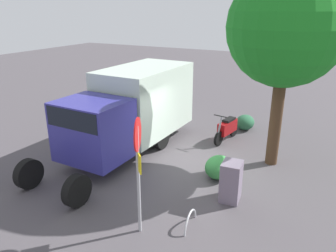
{
  "coord_description": "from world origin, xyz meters",
  "views": [
    {
      "loc": [
        9.09,
        3.95,
        5.05
      ],
      "look_at": [
        0.16,
        -0.78,
        1.39
      ],
      "focal_mm": 35.28,
      "sensor_mm": 36.0,
      "label": 1
    }
  ],
  "objects_px": {
    "motorcycle": "(227,128)",
    "street_tree": "(286,28)",
    "box_truck_near": "(131,107)",
    "utility_cabinet": "(231,181)",
    "bike_rack_hoop": "(190,226)",
    "stop_sign": "(138,159)"
  },
  "relations": [
    {
      "from": "street_tree",
      "to": "utility_cabinet",
      "type": "relative_size",
      "value": 5.57
    },
    {
      "from": "bike_rack_hoop",
      "to": "utility_cabinet",
      "type": "bearing_deg",
      "value": 163.44
    },
    {
      "from": "bike_rack_hoop",
      "to": "box_truck_near",
      "type": "bearing_deg",
      "value": -130.31
    },
    {
      "from": "box_truck_near",
      "to": "utility_cabinet",
      "type": "bearing_deg",
      "value": 70.57
    },
    {
      "from": "utility_cabinet",
      "to": "box_truck_near",
      "type": "bearing_deg",
      "value": -111.07
    },
    {
      "from": "box_truck_near",
      "to": "motorcycle",
      "type": "xyz_separation_m",
      "value": [
        -2.43,
        2.9,
        -1.09
      ]
    },
    {
      "from": "bike_rack_hoop",
      "to": "stop_sign",
      "type": "bearing_deg",
      "value": -54.04
    },
    {
      "from": "motorcycle",
      "to": "street_tree",
      "type": "relative_size",
      "value": 0.29
    },
    {
      "from": "stop_sign",
      "to": "bike_rack_hoop",
      "type": "bearing_deg",
      "value": 125.96
    },
    {
      "from": "box_truck_near",
      "to": "bike_rack_hoop",
      "type": "xyz_separation_m",
      "value": [
        3.3,
        3.88,
        -1.61
      ]
    },
    {
      "from": "motorcycle",
      "to": "bike_rack_hoop",
      "type": "relative_size",
      "value": 2.12
    },
    {
      "from": "motorcycle",
      "to": "street_tree",
      "type": "distance_m",
      "value": 4.58
    },
    {
      "from": "motorcycle",
      "to": "street_tree",
      "type": "xyz_separation_m",
      "value": [
        1.25,
        2.0,
        3.93
      ]
    },
    {
      "from": "motorcycle",
      "to": "utility_cabinet",
      "type": "bearing_deg",
      "value": 29.24
    },
    {
      "from": "utility_cabinet",
      "to": "bike_rack_hoop",
      "type": "bearing_deg",
      "value": -16.56
    },
    {
      "from": "utility_cabinet",
      "to": "bike_rack_hoop",
      "type": "xyz_separation_m",
      "value": [
        1.61,
        -0.48,
        -0.56
      ]
    },
    {
      "from": "motorcycle",
      "to": "stop_sign",
      "type": "distance_m",
      "value": 6.58
    },
    {
      "from": "stop_sign",
      "to": "bike_rack_hoop",
      "type": "distance_m",
      "value": 2.25
    },
    {
      "from": "stop_sign",
      "to": "box_truck_near",
      "type": "bearing_deg",
      "value": -144.09
    },
    {
      "from": "box_truck_near",
      "to": "motorcycle",
      "type": "distance_m",
      "value": 3.94
    },
    {
      "from": "box_truck_near",
      "to": "street_tree",
      "type": "relative_size",
      "value": 1.16
    },
    {
      "from": "utility_cabinet",
      "to": "street_tree",
      "type": "bearing_deg",
      "value": 169.39
    }
  ]
}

